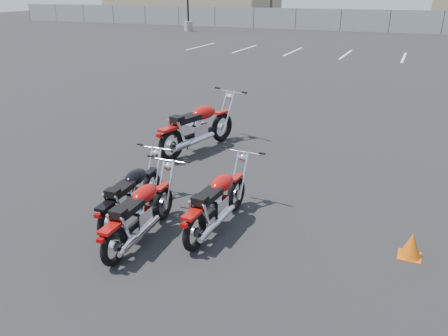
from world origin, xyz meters
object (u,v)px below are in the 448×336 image
at_px(motorcycle_third_red, 140,213).
at_px(motorcycle_rear_red, 217,202).
at_px(motorcycle_front_red, 198,127).
at_px(motorcycle_second_black, 132,194).

bearing_deg(motorcycle_third_red, motorcycle_rear_red, 41.06).
bearing_deg(motorcycle_rear_red, motorcycle_third_red, -138.94).
distance_m(motorcycle_front_red, motorcycle_rear_red, 3.45).
height_order(motorcycle_second_black, motorcycle_rear_red, motorcycle_rear_red).
bearing_deg(motorcycle_second_black, motorcycle_front_red, 98.63).
bearing_deg(motorcycle_front_red, motorcycle_third_red, -75.26).
bearing_deg(motorcycle_rear_red, motorcycle_second_black, -169.12).
xyz_separation_m(motorcycle_front_red, motorcycle_second_black, (0.48, -3.19, -0.12)).
xyz_separation_m(motorcycle_second_black, motorcycle_third_red, (0.48, -0.48, 0.01)).
relative_size(motorcycle_second_black, motorcycle_third_red, 0.98).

